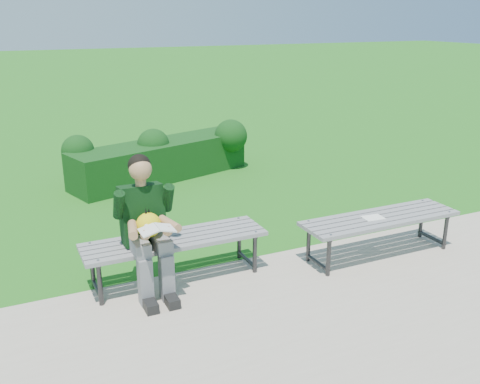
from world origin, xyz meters
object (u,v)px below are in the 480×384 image
object	(u,v)px
bench_left	(175,243)
bench_right	(380,221)
seated_boy	(146,222)
paper_sheet	(373,218)
hedge	(162,156)

from	to	relation	value
bench_left	bench_right	size ratio (longest dim) A/B	1.00
seated_boy	paper_sheet	size ratio (longest dim) A/B	5.61
bench_right	paper_sheet	xyz separation A→B (m)	(-0.10, -0.00, 0.06)
bench_right	paper_sheet	distance (m)	0.12
paper_sheet	bench_right	bearing A→B (deg)	0.00
hedge	bench_right	world-z (taller)	hedge
bench_right	seated_boy	world-z (taller)	seated_boy
bench_left	seated_boy	xyz separation A→B (m)	(-0.30, -0.09, 0.30)
bench_left	paper_sheet	distance (m)	2.13
paper_sheet	bench_left	bearing A→B (deg)	169.65
hedge	bench_right	distance (m)	4.10
paper_sheet	hedge	bearing A→B (deg)	106.42
hedge	bench_left	bearing A→B (deg)	-105.05
hedge	paper_sheet	bearing A→B (deg)	-73.58
bench_left	bench_right	bearing A→B (deg)	-9.89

